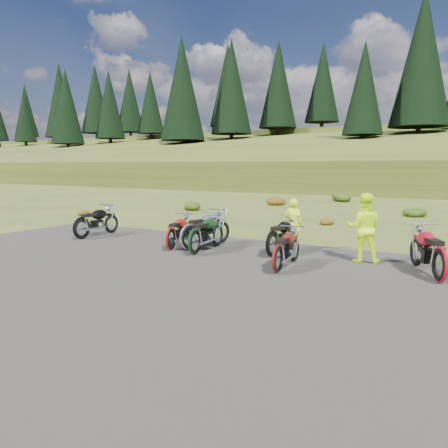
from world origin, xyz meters
The scene contains 36 objects.
ground centered at (0.00, 0.00, 0.00)m, with size 300.00×300.00×0.00m, color #354717.
gravel_pad centered at (0.00, -2.00, 0.00)m, with size 20.00×12.00×0.04m, color black.
hill_slope centered at (0.00, 50.00, 0.00)m, with size 300.00×46.00×3.00m, color #374416, non-canonical shape.
conifer_4 centered at (-111.00, 72.00, 18.46)m, with size 6.60×6.60×17.00m.
conifer_5 centered at (-105.00, 78.00, 18.16)m, with size 6.16×6.16×16.00m.
conifer_7 centered at (-93.00, 59.00, 14.36)m, with size 5.28×5.28×14.00m.
conifer_8 centered at (-87.00, 65.00, 18.57)m, with size 7.92×7.92×20.00m.
conifer_9 centered at (-81.00, 71.00, 19.26)m, with size 7.48×7.48×19.00m.
conifer_10 centered at (-75.00, 77.00, 19.16)m, with size 7.04×7.04×18.00m.
conifer_11 centered at (-69.00, 52.00, 14.47)m, with size 6.60×6.60×17.00m.
conifer_12 centered at (-63.00, 58.00, 15.17)m, with size 6.16×6.16×16.00m.
conifer_13 centered at (-57.00, 64.00, 15.86)m, with size 5.72×5.72×15.00m.
conifer_14 centered at (-51.00, 70.00, 16.55)m, with size 5.28×5.28×14.00m.
conifer_15 centered at (-45.00, 76.00, 20.16)m, with size 7.92×7.92×20.00m.
conifer_16 centered at (-39.00, 51.00, 15.28)m, with size 7.48×7.48×19.00m.
conifer_17 centered at (-33.00, 57.00, 15.97)m, with size 7.04×7.04×18.00m.
conifer_18 centered at (-27.00, 63.00, 16.66)m, with size 6.60×6.60×17.00m.
conifer_19 centered at (-21.00, 69.00, 17.36)m, with size 6.16×6.16×16.00m.
conifer_20 centered at (-15.00, 75.00, 17.65)m, with size 5.72×5.72×15.00m.
conifer_21 centered at (-9.00, 50.00, 12.56)m, with size 5.28×5.28×14.00m.
conifer_22 centered at (-3.00, 56.00, 16.77)m, with size 7.92×7.92×20.00m.
shrub_0 centered at (-12.00, 6.00, 0.23)m, with size 0.77×0.77×0.45m, color #63310C.
shrub_1 centered at (-9.10, 11.30, 0.31)m, with size 1.03×1.03×0.61m, color #1E340D.
shrub_2 centered at (-6.20, 16.60, 0.38)m, with size 1.30×1.30×0.77m, color #63310C.
shrub_3 centered at (-3.30, 21.90, 0.46)m, with size 1.56×1.56×0.92m, color #1E340D.
shrub_4 centered at (-0.40, 9.20, 0.23)m, with size 0.77×0.77×0.45m, color #63310C.
shrub_5 centered at (2.50, 14.50, 0.31)m, with size 1.03×1.03×0.61m, color #1E340D.
motorcycle_0 centered at (-6.47, 0.94, 0.00)m, with size 2.19×0.73×1.15m, color black, non-canonical shape.
motorcycle_1 centered at (-2.51, 0.94, 0.00)m, with size 2.00×0.67×1.05m, color #9F160B, non-canonical shape.
motorcycle_2 centered at (-1.48, 0.74, 0.00)m, with size 2.20×0.73×1.15m, color black, non-canonical shape.
motorcycle_3 centered at (-2.06, 1.27, 0.00)m, with size 2.28×0.76×1.19m, color #B0B0B5, non-canonical shape.
motorcycle_4 centered at (1.47, -0.02, 0.00)m, with size 2.00×0.67×1.05m, color #57120E, non-canonical shape.
motorcycle_5 centered at (0.55, 1.65, 0.00)m, with size 2.12×0.71×1.11m, color black, non-canonical shape.
motorcycle_6 centered at (4.88, 1.07, 0.00)m, with size 2.29×0.76×1.20m, color #9F0B1A, non-canonical shape.
person_middle centered at (0.61, 3.02, 0.79)m, with size 0.58×0.38×1.58m, color #C7F70D.
person_right_a centered at (2.91, 2.32, 0.93)m, with size 0.90×0.70×1.85m, color #C7F70D.
Camera 1 is at (5.66, -9.45, 2.61)m, focal length 35.00 mm.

